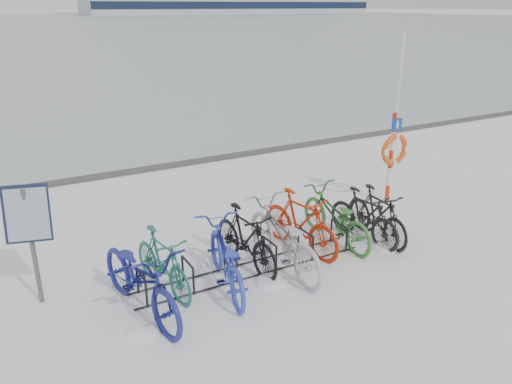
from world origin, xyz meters
name	(u,v)px	position (x,y,z in m)	size (l,w,h in m)	color
ground	(250,270)	(0.00, 0.00, 0.00)	(900.00, 900.00, 0.00)	white
quay_edge	(142,170)	(0.00, 5.90, 0.05)	(400.00, 0.25, 0.10)	#3F3F42
bike_rack	(250,260)	(0.00, 0.00, 0.18)	(4.00, 0.48, 0.46)	black
info_board	(28,221)	(-3.10, 0.65, 1.30)	(0.64, 0.38, 1.81)	#595B5E
lifebuoy_station	(394,150)	(4.07, 1.13, 1.21)	(0.69, 0.21, 3.60)	#B4260E
bike_0	(140,276)	(-1.88, -0.28, 0.57)	(0.76, 2.18, 1.15)	navy
bike_1	(162,260)	(-1.42, 0.15, 0.49)	(0.46, 1.64, 0.99)	#21685C
bike_2	(225,256)	(-0.56, -0.24, 0.52)	(0.69, 1.99, 1.04)	#2E3EBB
bike_3	(246,237)	(0.02, 0.19, 0.52)	(0.49, 1.75, 1.05)	black
bike_4	(283,236)	(0.50, -0.17, 0.58)	(0.77, 2.20, 1.15)	#AEB0B6
bike_5	(300,221)	(1.13, 0.25, 0.55)	(0.51, 1.82, 1.09)	#BA270B
bike_6	(335,215)	(1.87, 0.22, 0.51)	(0.68, 1.96, 1.03)	#336F31
bike_7	(364,215)	(2.35, 0.00, 0.50)	(0.47, 1.65, 0.99)	black
bike_8	(378,213)	(2.61, -0.07, 0.50)	(0.47, 1.67, 1.00)	black
snow_drifts	(286,267)	(0.57, -0.19, 0.00)	(5.49, 1.88, 0.19)	white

